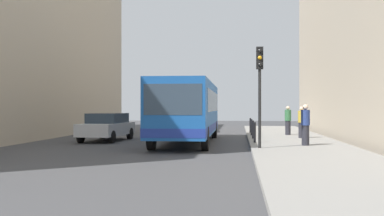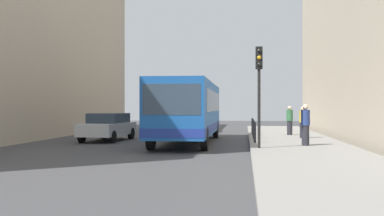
{
  "view_description": "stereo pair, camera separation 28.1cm",
  "coord_description": "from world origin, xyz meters",
  "px_view_note": "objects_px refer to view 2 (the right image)",
  "views": [
    {
      "loc": [
        2.71,
        -20.61,
        1.8
      ],
      "look_at": [
        0.57,
        0.0,
        1.77
      ],
      "focal_mm": 42.42,
      "sensor_mm": 36.0,
      "label": 1
    },
    {
      "loc": [
        2.99,
        -20.58,
        1.8
      ],
      "look_at": [
        0.57,
        0.0,
        1.77
      ],
      "focal_mm": 42.42,
      "sensor_mm": 36.0,
      "label": 2
    }
  ],
  "objects_px": {
    "car_beside_bus": "(108,126)",
    "bollard_mid": "(254,130)",
    "bollard_far": "(253,127)",
    "pedestrian_mid_sidewalk": "(303,122)",
    "bollard_farthest": "(252,125)",
    "car_behind_bus": "(196,121)",
    "pedestrian_near_signal": "(305,125)",
    "pedestrian_far_sidewalk": "(290,120)",
    "traffic_light": "(259,78)",
    "bollard_near": "(255,132)",
    "bus": "(189,109)"
  },
  "relations": [
    {
      "from": "bollard_near",
      "to": "bollard_far",
      "type": "bearing_deg",
      "value": 90.0
    },
    {
      "from": "car_behind_bus",
      "to": "bollard_farthest",
      "type": "xyz_separation_m",
      "value": [
        4.02,
        -3.03,
        -0.16
      ]
    },
    {
      "from": "car_beside_bus",
      "to": "bollard_farthest",
      "type": "relative_size",
      "value": 4.74
    },
    {
      "from": "pedestrian_near_signal",
      "to": "pedestrian_mid_sidewalk",
      "type": "distance_m",
      "value": 4.94
    },
    {
      "from": "pedestrian_far_sidewalk",
      "to": "bollard_farthest",
      "type": "bearing_deg",
      "value": -113.9
    },
    {
      "from": "bus",
      "to": "pedestrian_mid_sidewalk",
      "type": "relative_size",
      "value": 6.5
    },
    {
      "from": "bus",
      "to": "bollard_farthest",
      "type": "height_order",
      "value": "bus"
    },
    {
      "from": "pedestrian_near_signal",
      "to": "pedestrian_far_sidewalk",
      "type": "relative_size",
      "value": 1.03
    },
    {
      "from": "pedestrian_far_sidewalk",
      "to": "bollard_far",
      "type": "bearing_deg",
      "value": -52.74
    },
    {
      "from": "car_behind_bus",
      "to": "pedestrian_mid_sidewalk",
      "type": "relative_size",
      "value": 2.65
    },
    {
      "from": "pedestrian_mid_sidewalk",
      "to": "pedestrian_far_sidewalk",
      "type": "xyz_separation_m",
      "value": [
        -0.44,
        2.68,
        0.02
      ]
    },
    {
      "from": "bollard_far",
      "to": "pedestrian_far_sidewalk",
      "type": "height_order",
      "value": "pedestrian_far_sidewalk"
    },
    {
      "from": "bollard_far",
      "to": "pedestrian_mid_sidewalk",
      "type": "distance_m",
      "value": 3.3
    },
    {
      "from": "traffic_light",
      "to": "bollard_far",
      "type": "distance_m",
      "value": 8.64
    },
    {
      "from": "pedestrian_near_signal",
      "to": "car_behind_bus",
      "type": "bearing_deg",
      "value": 12.05
    },
    {
      "from": "bus",
      "to": "traffic_light",
      "type": "xyz_separation_m",
      "value": [
        3.38,
        -4.16,
        1.28
      ]
    },
    {
      "from": "pedestrian_mid_sidewalk",
      "to": "car_behind_bus",
      "type": "bearing_deg",
      "value": 70.53
    },
    {
      "from": "bollard_mid",
      "to": "pedestrian_near_signal",
      "type": "distance_m",
      "value": 4.66
    },
    {
      "from": "car_beside_bus",
      "to": "pedestrian_far_sidewalk",
      "type": "relative_size",
      "value": 2.6
    },
    {
      "from": "traffic_light",
      "to": "bollard_farthest",
      "type": "relative_size",
      "value": 4.32
    },
    {
      "from": "pedestrian_far_sidewalk",
      "to": "bollard_mid",
      "type": "bearing_deg",
      "value": -12.94
    },
    {
      "from": "traffic_light",
      "to": "pedestrian_mid_sidewalk",
      "type": "xyz_separation_m",
      "value": [
        2.52,
        6.33,
        -2.01
      ]
    },
    {
      "from": "car_beside_bus",
      "to": "pedestrian_mid_sidewalk",
      "type": "distance_m",
      "value": 10.47
    },
    {
      "from": "bollard_farthest",
      "to": "pedestrian_near_signal",
      "type": "relative_size",
      "value": 0.53
    },
    {
      "from": "pedestrian_near_signal",
      "to": "bollard_mid",
      "type": "bearing_deg",
      "value": 13.43
    },
    {
      "from": "bollard_far",
      "to": "pedestrian_near_signal",
      "type": "distance_m",
      "value": 7.22
    },
    {
      "from": "traffic_light",
      "to": "pedestrian_near_signal",
      "type": "distance_m",
      "value": 3.16
    },
    {
      "from": "bollard_far",
      "to": "bollard_farthest",
      "type": "bearing_deg",
      "value": 90.0
    },
    {
      "from": "pedestrian_near_signal",
      "to": "bollard_far",
      "type": "bearing_deg",
      "value": 3.35
    },
    {
      "from": "bus",
      "to": "bollard_near",
      "type": "xyz_separation_m",
      "value": [
        3.28,
        -1.37,
        -1.1
      ]
    },
    {
      "from": "car_beside_bus",
      "to": "car_behind_bus",
      "type": "distance_m",
      "value": 9.73
    },
    {
      "from": "car_beside_bus",
      "to": "bollard_near",
      "type": "relative_size",
      "value": 4.74
    },
    {
      "from": "bus",
      "to": "pedestrian_near_signal",
      "type": "distance_m",
      "value": 6.1
    },
    {
      "from": "bollard_farthest",
      "to": "pedestrian_far_sidewalk",
      "type": "xyz_separation_m",
      "value": [
        2.18,
        -2.05,
        0.39
      ]
    },
    {
      "from": "car_beside_bus",
      "to": "bus",
      "type": "bearing_deg",
      "value": 171.72
    },
    {
      "from": "bus",
      "to": "pedestrian_mid_sidewalk",
      "type": "distance_m",
      "value": 6.33
    },
    {
      "from": "bollard_near",
      "to": "pedestrian_near_signal",
      "type": "distance_m",
      "value": 2.56
    },
    {
      "from": "bus",
      "to": "pedestrian_near_signal",
      "type": "xyz_separation_m",
      "value": [
        5.41,
        -2.74,
        -0.68
      ]
    },
    {
      "from": "bollard_farthest",
      "to": "car_behind_bus",
      "type": "bearing_deg",
      "value": 142.96
    },
    {
      "from": "car_behind_bus",
      "to": "pedestrian_mid_sidewalk",
      "type": "height_order",
      "value": "pedestrian_mid_sidewalk"
    },
    {
      "from": "bollard_mid",
      "to": "pedestrian_far_sidewalk",
      "type": "xyz_separation_m",
      "value": [
        2.18,
        3.47,
        0.39
      ]
    },
    {
      "from": "bollard_mid",
      "to": "bollard_far",
      "type": "bearing_deg",
      "value": 90.0
    },
    {
      "from": "bollard_farthest",
      "to": "pedestrian_near_signal",
      "type": "distance_m",
      "value": 9.88
    },
    {
      "from": "car_beside_bus",
      "to": "bollard_mid",
      "type": "relative_size",
      "value": 4.74
    },
    {
      "from": "car_beside_bus",
      "to": "bollard_far",
      "type": "bearing_deg",
      "value": -154.02
    },
    {
      "from": "bollard_farthest",
      "to": "pedestrian_mid_sidewalk",
      "type": "bearing_deg",
      "value": -61.03
    },
    {
      "from": "bollard_far",
      "to": "pedestrian_near_signal",
      "type": "relative_size",
      "value": 0.53
    },
    {
      "from": "car_beside_bus",
      "to": "traffic_light",
      "type": "xyz_separation_m",
      "value": [
        7.88,
        -5.12,
        2.22
      ]
    },
    {
      "from": "bollard_farthest",
      "to": "pedestrian_mid_sidewalk",
      "type": "height_order",
      "value": "pedestrian_mid_sidewalk"
    },
    {
      "from": "pedestrian_far_sidewalk",
      "to": "car_behind_bus",
      "type": "bearing_deg",
      "value": -110.06
    }
  ]
}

